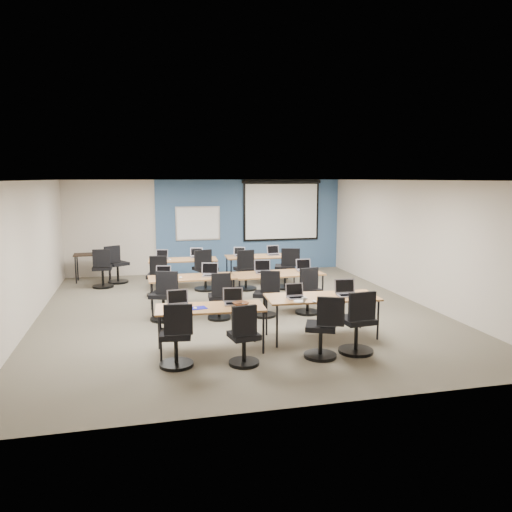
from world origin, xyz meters
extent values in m
cube|color=#6B6354|center=(0.00, 0.00, 0.00)|extent=(8.00, 9.00, 0.02)
cube|color=white|center=(0.00, 0.00, 2.70)|extent=(8.00, 9.00, 0.02)
cube|color=beige|center=(0.00, 4.50, 1.35)|extent=(8.00, 0.04, 2.70)
cube|color=beige|center=(0.00, -4.50, 1.35)|extent=(8.00, 0.04, 2.70)
cube|color=beige|center=(-4.00, 0.00, 1.35)|extent=(0.04, 9.00, 2.70)
cube|color=beige|center=(4.00, 0.00, 1.35)|extent=(0.04, 9.00, 2.70)
cube|color=#3D5977|center=(1.25, 4.47, 1.35)|extent=(5.50, 0.04, 2.70)
cube|color=silver|center=(-0.30, 4.43, 1.45)|extent=(1.28, 0.02, 0.98)
cube|color=white|center=(-0.30, 4.42, 1.45)|extent=(1.20, 0.02, 0.90)
cube|color=black|center=(2.20, 4.41, 1.80)|extent=(2.32, 0.03, 1.82)
cube|color=white|center=(2.20, 4.40, 1.76)|extent=(2.20, 0.02, 1.62)
cylinder|color=black|center=(2.20, 4.40, 2.64)|extent=(2.40, 0.10, 0.10)
cube|color=olive|center=(-0.91, -2.29, 0.71)|extent=(1.71, 0.71, 0.03)
cylinder|color=black|center=(-1.71, -2.59, 0.35)|extent=(0.04, 0.04, 0.70)
cylinder|color=black|center=(-0.12, -2.59, 0.35)|extent=(0.04, 0.04, 0.70)
cylinder|color=black|center=(-1.71, -1.99, 0.35)|extent=(0.04, 0.04, 0.70)
cylinder|color=black|center=(-0.12, -1.99, 0.35)|extent=(0.04, 0.04, 0.70)
cube|color=olive|center=(1.06, -2.03, 0.71)|extent=(1.91, 0.80, 0.03)
cylinder|color=black|center=(0.16, -2.36, 0.35)|extent=(0.04, 0.04, 0.70)
cylinder|color=black|center=(1.96, -2.36, 0.35)|extent=(0.04, 0.04, 0.70)
cylinder|color=black|center=(0.16, -1.69, 0.35)|extent=(0.04, 0.04, 0.70)
cylinder|color=black|center=(1.96, -1.69, 0.35)|extent=(0.04, 0.04, 0.70)
cube|color=#A35A2B|center=(-0.94, 0.22, 0.71)|extent=(1.76, 0.74, 0.03)
cylinder|color=black|center=(-1.76, -0.09, 0.35)|extent=(0.04, 0.04, 0.70)
cylinder|color=black|center=(-0.11, -0.09, 0.35)|extent=(0.04, 0.04, 0.70)
cylinder|color=black|center=(-1.76, 0.53, 0.35)|extent=(0.04, 0.04, 0.70)
cylinder|color=black|center=(-0.11, 0.53, 0.35)|extent=(0.04, 0.04, 0.70)
cube|color=olive|center=(0.90, 0.20, 0.71)|extent=(1.92, 0.80, 0.03)
cylinder|color=black|center=(-0.01, -0.14, 0.35)|extent=(0.04, 0.04, 0.70)
cylinder|color=black|center=(1.80, -0.14, 0.35)|extent=(0.04, 0.04, 0.70)
cylinder|color=black|center=(-0.01, 0.54, 0.35)|extent=(0.04, 0.04, 0.70)
cylinder|color=black|center=(1.80, 0.54, 0.35)|extent=(0.04, 0.04, 0.70)
cube|color=#A06E48|center=(-0.91, 2.53, 0.71)|extent=(1.70, 0.71, 0.03)
cylinder|color=black|center=(-1.70, 2.24, 0.35)|extent=(0.04, 0.04, 0.70)
cylinder|color=black|center=(-0.12, 2.24, 0.35)|extent=(0.04, 0.04, 0.70)
cylinder|color=black|center=(-1.70, 2.82, 0.35)|extent=(0.04, 0.04, 0.70)
cylinder|color=black|center=(-0.12, 2.82, 0.35)|extent=(0.04, 0.04, 0.70)
cube|color=olive|center=(1.11, 2.61, 0.71)|extent=(1.79, 0.75, 0.03)
cylinder|color=black|center=(0.27, 2.30, 0.35)|extent=(0.04, 0.04, 0.70)
cylinder|color=black|center=(1.94, 2.30, 0.35)|extent=(0.04, 0.04, 0.70)
cylinder|color=black|center=(0.27, 2.92, 0.35)|extent=(0.04, 0.04, 0.70)
cylinder|color=black|center=(1.94, 2.92, 0.35)|extent=(0.04, 0.04, 0.70)
cube|color=silver|center=(-1.40, -2.19, 0.74)|extent=(0.34, 0.24, 0.02)
cube|color=black|center=(-1.40, -2.21, 0.75)|extent=(0.28, 0.14, 0.00)
cube|color=silver|center=(-1.40, -2.05, 0.87)|extent=(0.34, 0.06, 0.23)
cube|color=black|center=(-1.40, -2.06, 0.87)|extent=(0.29, 0.04, 0.19)
ellipsoid|color=white|center=(-1.16, -2.35, 0.74)|extent=(0.07, 0.10, 0.03)
cylinder|color=black|center=(-1.50, -2.81, 0.03)|extent=(0.50, 0.50, 0.05)
cylinder|color=black|center=(-1.50, -2.81, 0.22)|extent=(0.06, 0.06, 0.44)
cube|color=black|center=(-1.50, -2.81, 0.48)|extent=(0.44, 0.44, 0.08)
cube|color=black|center=(-1.47, -3.01, 0.76)|extent=(0.41, 0.06, 0.44)
cube|color=#9FA0AA|center=(-0.51, -2.23, 0.74)|extent=(0.33, 0.24, 0.02)
cube|color=black|center=(-0.51, -2.25, 0.75)|extent=(0.28, 0.14, 0.00)
cube|color=#9FA0AA|center=(-0.51, -2.10, 0.87)|extent=(0.33, 0.06, 0.23)
cube|color=black|center=(-0.51, -2.10, 0.87)|extent=(0.29, 0.04, 0.19)
ellipsoid|color=white|center=(-0.39, -2.27, 0.74)|extent=(0.06, 0.09, 0.03)
cylinder|color=black|center=(-0.51, -2.97, 0.03)|extent=(0.46, 0.46, 0.05)
cylinder|color=black|center=(-0.51, -2.97, 0.20)|extent=(0.06, 0.06, 0.41)
cube|color=black|center=(-0.51, -2.97, 0.45)|extent=(0.41, 0.41, 0.08)
cube|color=black|center=(-0.54, -3.15, 0.73)|extent=(0.37, 0.06, 0.44)
cube|color=silver|center=(0.59, -2.07, 0.74)|extent=(0.31, 0.23, 0.02)
cube|color=black|center=(0.59, -2.09, 0.75)|extent=(0.26, 0.13, 0.00)
cube|color=silver|center=(0.59, -1.95, 0.86)|extent=(0.31, 0.06, 0.22)
cube|color=black|center=(0.59, -1.96, 0.86)|extent=(0.27, 0.04, 0.18)
ellipsoid|color=white|center=(0.80, -2.37, 0.74)|extent=(0.07, 0.10, 0.03)
cylinder|color=black|center=(0.70, -2.94, 0.03)|extent=(0.51, 0.51, 0.05)
cylinder|color=black|center=(0.70, -2.94, 0.23)|extent=(0.06, 0.06, 0.45)
cube|color=black|center=(0.70, -2.94, 0.49)|extent=(0.45, 0.45, 0.08)
cube|color=black|center=(0.78, -3.13, 0.77)|extent=(0.41, 0.06, 0.44)
cube|color=#ACACAC|center=(1.51, -2.11, 0.74)|extent=(0.36, 0.26, 0.02)
cube|color=black|center=(1.51, -2.13, 0.75)|extent=(0.31, 0.15, 0.00)
cube|color=#ACACAC|center=(1.51, -1.96, 0.88)|extent=(0.36, 0.07, 0.25)
cube|color=black|center=(1.51, -1.97, 0.88)|extent=(0.32, 0.05, 0.21)
ellipsoid|color=white|center=(1.72, -2.37, 0.74)|extent=(0.06, 0.09, 0.03)
cylinder|color=black|center=(1.33, -2.87, 0.03)|extent=(0.56, 0.56, 0.05)
cylinder|color=black|center=(1.33, -2.87, 0.25)|extent=(0.06, 0.06, 0.49)
cube|color=black|center=(1.33, -2.87, 0.53)|extent=(0.49, 0.49, 0.08)
cube|color=black|center=(1.30, -3.10, 0.81)|extent=(0.45, 0.06, 0.44)
cube|color=#B5B6B7|center=(-1.50, 0.23, 0.74)|extent=(0.31, 0.22, 0.02)
cube|color=black|center=(-1.50, 0.21, 0.75)|extent=(0.26, 0.13, 0.00)
cube|color=#B5B6B7|center=(-1.50, 0.35, 0.86)|extent=(0.31, 0.06, 0.21)
cube|color=black|center=(-1.50, 0.35, 0.86)|extent=(0.27, 0.04, 0.17)
ellipsoid|color=white|center=(-1.17, 0.14, 0.74)|extent=(0.09, 0.12, 0.04)
cylinder|color=black|center=(-1.55, -0.32, 0.03)|extent=(0.52, 0.52, 0.05)
cylinder|color=black|center=(-1.55, -0.32, 0.23)|extent=(0.06, 0.06, 0.46)
cube|color=black|center=(-1.55, -0.32, 0.50)|extent=(0.46, 0.46, 0.08)
cube|color=black|center=(-1.49, -0.52, 0.78)|extent=(0.42, 0.06, 0.44)
cube|color=silver|center=(-0.54, 0.19, 0.74)|extent=(0.35, 0.25, 0.02)
cube|color=black|center=(-0.54, 0.17, 0.75)|extent=(0.29, 0.15, 0.00)
cube|color=silver|center=(-0.54, 0.32, 0.87)|extent=(0.35, 0.06, 0.24)
cube|color=black|center=(-0.54, 0.32, 0.87)|extent=(0.31, 0.05, 0.20)
ellipsoid|color=white|center=(-0.38, 0.17, 0.74)|extent=(0.06, 0.09, 0.03)
cylinder|color=black|center=(-0.49, -0.49, 0.03)|extent=(0.46, 0.46, 0.05)
cylinder|color=black|center=(-0.49, -0.49, 0.20)|extent=(0.06, 0.06, 0.41)
cube|color=black|center=(-0.49, -0.49, 0.45)|extent=(0.41, 0.41, 0.08)
cube|color=black|center=(-0.47, -0.67, 0.73)|extent=(0.37, 0.06, 0.44)
cube|color=#B0B0B5|center=(0.61, 0.27, 0.74)|extent=(0.35, 0.26, 0.02)
cube|color=black|center=(0.61, 0.25, 0.75)|extent=(0.30, 0.15, 0.00)
cube|color=#B0B0B5|center=(0.61, 0.41, 0.87)|extent=(0.35, 0.06, 0.24)
cube|color=black|center=(0.61, 0.40, 0.87)|extent=(0.31, 0.05, 0.20)
ellipsoid|color=white|center=(0.80, 0.10, 0.74)|extent=(0.07, 0.11, 0.04)
cylinder|color=black|center=(0.43, -0.50, 0.03)|extent=(0.47, 0.47, 0.05)
cylinder|color=black|center=(0.43, -0.50, 0.21)|extent=(0.06, 0.06, 0.41)
cube|color=black|center=(0.43, -0.50, 0.45)|extent=(0.41, 0.41, 0.08)
cube|color=black|center=(0.50, -0.67, 0.73)|extent=(0.38, 0.06, 0.44)
cube|color=#B2B2BD|center=(1.55, 0.27, 0.74)|extent=(0.33, 0.24, 0.02)
cube|color=black|center=(1.55, 0.25, 0.75)|extent=(0.28, 0.14, 0.00)
cube|color=#B2B2BD|center=(1.55, 0.40, 0.87)|extent=(0.33, 0.06, 0.23)
cube|color=black|center=(1.55, 0.39, 0.87)|extent=(0.29, 0.04, 0.19)
ellipsoid|color=white|center=(1.67, 0.05, 0.74)|extent=(0.07, 0.10, 0.03)
cylinder|color=black|center=(1.34, -0.49, 0.03)|extent=(0.50, 0.50, 0.05)
cylinder|color=black|center=(1.34, -0.49, 0.22)|extent=(0.06, 0.06, 0.44)
cube|color=black|center=(1.34, -0.49, 0.48)|extent=(0.44, 0.44, 0.08)
cube|color=black|center=(1.29, -0.69, 0.76)|extent=(0.40, 0.06, 0.44)
cube|color=#BCBCBC|center=(-1.41, 2.63, 0.74)|extent=(0.31, 0.22, 0.02)
cube|color=black|center=(-1.41, 2.61, 0.75)|extent=(0.26, 0.13, 0.00)
cube|color=#BCBCBC|center=(-1.41, 2.75, 0.86)|extent=(0.31, 0.06, 0.21)
cube|color=black|center=(-1.41, 2.75, 0.86)|extent=(0.27, 0.04, 0.17)
ellipsoid|color=white|center=(-1.24, 2.49, 0.74)|extent=(0.07, 0.10, 0.03)
cylinder|color=black|center=(-1.60, 1.80, 0.03)|extent=(0.49, 0.49, 0.05)
cylinder|color=black|center=(-1.60, 1.80, 0.22)|extent=(0.06, 0.06, 0.44)
cube|color=black|center=(-1.60, 1.80, 0.48)|extent=(0.44, 0.44, 0.08)
cube|color=black|center=(-1.56, 1.60, 0.76)|extent=(0.40, 0.06, 0.44)
cube|color=silver|center=(-0.54, 2.69, 0.74)|extent=(0.32, 0.23, 0.02)
cube|color=black|center=(-0.54, 2.67, 0.75)|extent=(0.27, 0.13, 0.00)
cube|color=silver|center=(-0.54, 2.82, 0.86)|extent=(0.32, 0.06, 0.22)
cube|color=black|center=(-0.54, 2.81, 0.86)|extent=(0.28, 0.04, 0.18)
ellipsoid|color=white|center=(-0.31, 2.53, 0.74)|extent=(0.08, 0.11, 0.04)
cylinder|color=black|center=(-0.40, 2.14, 0.03)|extent=(0.56, 0.56, 0.05)
cylinder|color=black|center=(-0.40, 2.14, 0.25)|extent=(0.06, 0.06, 0.49)
cube|color=black|center=(-0.40, 2.14, 0.53)|extent=(0.49, 0.49, 0.08)
cube|color=black|center=(-0.48, 1.93, 0.81)|extent=(0.45, 0.06, 0.44)
cube|color=silver|center=(0.58, 2.65, 0.74)|extent=(0.30, 0.22, 0.02)
cube|color=black|center=(0.58, 2.63, 0.75)|extent=(0.25, 0.13, 0.00)
cube|color=silver|center=(0.58, 2.77, 0.86)|extent=(0.30, 0.06, 0.21)
cube|color=black|center=(0.58, 2.76, 0.86)|extent=(0.26, 0.04, 0.17)
ellipsoid|color=white|center=(0.86, 2.47, 0.74)|extent=(0.06, 0.10, 0.03)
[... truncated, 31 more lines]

